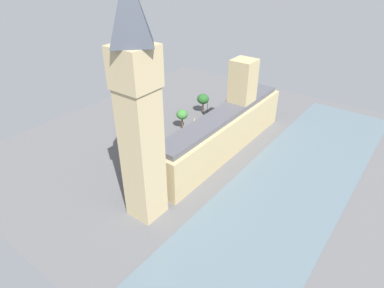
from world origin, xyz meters
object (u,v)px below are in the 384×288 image
at_px(car_silver_trailing, 190,134).
at_px(car_black_kerbside, 173,147).
at_px(plane_tree_corner, 203,99).
at_px(parliament_building, 225,128).
at_px(double_decker_bus_opposite_hall, 152,161).
at_px(clock_tower, 138,106).
at_px(plane_tree_under_trees, 182,115).
at_px(double_decker_bus_near_tower, 212,121).
at_px(street_lamp_leading, 207,105).
at_px(pedestrian_by_river_gate, 196,147).
at_px(street_lamp_midblock, 133,147).

xyz_separation_m(car_silver_trailing, car_black_kerbside, (-1.29, 11.17, 0.00)).
bearing_deg(plane_tree_corner, car_black_kerbside, 106.34).
relative_size(parliament_building, double_decker_bus_opposite_hall, 6.09).
height_order(clock_tower, car_silver_trailing, clock_tower).
height_order(car_black_kerbside, plane_tree_under_trees, plane_tree_under_trees).
distance_m(double_decker_bus_near_tower, street_lamp_leading, 12.93).
distance_m(parliament_building, double_decker_bus_near_tower, 17.81).
xyz_separation_m(double_decker_bus_opposite_hall, street_lamp_leading, (9.07, -44.79, 1.37)).
relative_size(pedestrian_by_river_gate, plane_tree_corner, 0.18).
bearing_deg(plane_tree_corner, pedestrian_by_river_gate, 120.46).
relative_size(double_decker_bus_opposite_hall, street_lamp_midblock, 1.77).
distance_m(double_decker_bus_near_tower, plane_tree_corner, 13.86).
bearing_deg(plane_tree_under_trees, car_silver_trailing, 153.55).
bearing_deg(double_decker_bus_near_tower, parliament_building, 135.98).
bearing_deg(street_lamp_midblock, street_lamp_leading, -89.88).
relative_size(clock_tower, car_silver_trailing, 12.71).
relative_size(plane_tree_corner, street_lamp_midblock, 1.45).
distance_m(double_decker_bus_opposite_hall, plane_tree_under_trees, 28.57).
relative_size(clock_tower, double_decker_bus_opposite_hall, 5.68).
distance_m(plane_tree_under_trees, street_lamp_leading, 17.96).
bearing_deg(pedestrian_by_river_gate, plane_tree_under_trees, 171.91).
relative_size(parliament_building, plane_tree_under_trees, 7.95).
xyz_separation_m(pedestrian_by_river_gate, street_lamp_leading, (13.49, -26.75, 3.28)).
distance_m(car_black_kerbside, plane_tree_corner, 32.58).
xyz_separation_m(clock_tower, street_lamp_midblock, (22.22, -16.63, -27.08)).
bearing_deg(car_silver_trailing, car_black_kerbside, 95.40).
bearing_deg(clock_tower, street_lamp_midblock, -36.82).
relative_size(car_silver_trailing, car_black_kerbside, 1.01).
relative_size(parliament_building, car_black_kerbside, 13.79).
xyz_separation_m(double_decker_bus_near_tower, double_decker_bus_opposite_hall, (-0.25, 35.43, 0.00)).
height_order(pedestrian_by_river_gate, street_lamp_leading, street_lamp_leading).
xyz_separation_m(double_decker_bus_near_tower, car_silver_trailing, (2.69, 11.36, -1.75)).
bearing_deg(car_silver_trailing, plane_tree_under_trees, -27.66).
bearing_deg(car_black_kerbside, double_decker_bus_near_tower, -94.09).
height_order(clock_tower, plane_tree_under_trees, clock_tower).
relative_size(parliament_building, pedestrian_by_river_gate, 40.44).
bearing_deg(pedestrian_by_river_gate, double_decker_bus_opposite_hall, -77.71).
relative_size(clock_tower, plane_tree_under_trees, 7.42).
bearing_deg(pedestrian_by_river_gate, street_lamp_leading, 142.79).
bearing_deg(double_decker_bus_opposite_hall, parliament_building, 59.17).
height_order(plane_tree_under_trees, street_lamp_midblock, plane_tree_under_trees).
bearing_deg(plane_tree_under_trees, street_lamp_leading, -89.01).
bearing_deg(parliament_building, double_decker_bus_near_tower, -41.02).
bearing_deg(parliament_building, clock_tower, 91.10).
height_order(double_decker_bus_near_tower, street_lamp_leading, street_lamp_leading).
relative_size(double_decker_bus_near_tower, car_black_kerbside, 2.26).
distance_m(double_decker_bus_near_tower, car_black_kerbside, 22.63).
relative_size(double_decker_bus_opposite_hall, pedestrian_by_river_gate, 6.65).
relative_size(parliament_building, clock_tower, 1.07).
bearing_deg(clock_tower, car_black_kerbside, -62.79).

